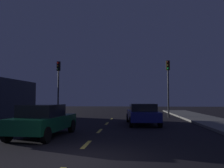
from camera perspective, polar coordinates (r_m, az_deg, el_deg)
The scene contains 9 objects.
ground_plane at distance 13.57m, azimuth -2.61°, elevation -10.77°, with size 80.00×80.00×0.00m, color black.
lane_stripe_second at distance 9.27m, azimuth -6.13°, elevation -14.12°, with size 0.16×1.60×0.01m, color #EACC4C.
lane_stripe_third at distance 12.98m, azimuth -2.95°, elevation -11.08°, with size 0.16×1.60×0.01m, color #EACC4C.
lane_stripe_fourth at distance 16.73m, azimuth -1.22°, elevation -9.39°, with size 0.16×1.60×0.01m, color #EACC4C.
lane_stripe_fifth at distance 20.50m, azimuth -0.13°, elevation -8.31°, with size 0.16×1.60×0.01m, color #EACC4C.
traffic_signal_left at distance 23.60m, azimuth -12.66°, elevation 1.38°, with size 0.32×0.38×5.31m.
traffic_signal_right at distance 22.80m, azimuth 13.23°, elevation 1.48°, with size 0.32×0.38×5.26m.
car_stopped_ahead at distance 16.06m, azimuth 7.29°, elevation -7.04°, with size 2.20×4.29×1.39m.
car_adjacent_lane at distance 11.37m, azimuth -16.06°, elevation -8.29°, with size 2.10×4.36×1.45m.
Camera 1 is at (1.69, -6.36, 1.71)m, focal length 38.37 mm.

